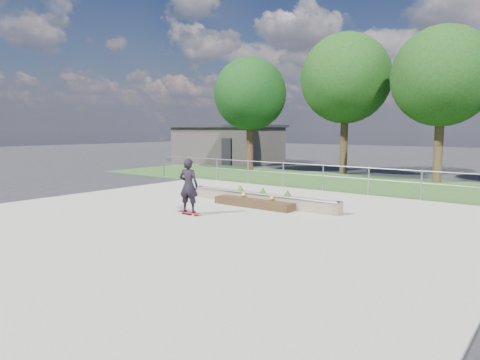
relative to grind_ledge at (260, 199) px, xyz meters
name	(u,v)px	position (x,y,z in m)	size (l,w,h in m)	color
ground	(203,222)	(0.14, -3.07, -0.26)	(120.00, 120.00, 0.00)	black
grass_verge	(356,184)	(0.14, 7.93, -0.25)	(30.00, 8.00, 0.02)	#25451B
concrete_slab	(203,221)	(0.14, -3.07, -0.23)	(15.00, 15.00, 0.06)	gray
fence	(323,174)	(0.14, 4.43, 0.51)	(20.06, 0.06, 1.20)	gray
building	(228,143)	(-13.86, 14.93, 1.25)	(8.40, 5.40, 3.00)	#302D2B
tree_far_left	(250,94)	(-7.86, 9.93, 4.59)	(4.55, 4.55, 7.15)	black
tree_mid_left	(346,79)	(-2.36, 11.93, 5.34)	(5.25, 5.25, 8.25)	black
tree_mid_right	(442,77)	(3.14, 10.93, 4.97)	(4.90, 4.90, 7.70)	#332414
grind_ledge	(260,199)	(0.00, 0.00, 0.00)	(6.00, 0.44, 0.43)	#6A5C4E
planter_bed	(260,200)	(0.06, -0.12, -0.02)	(3.00, 1.20, 0.61)	black
skateboarder	(189,186)	(-0.71, -2.78, 0.70)	(0.80, 0.58, 1.74)	silver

